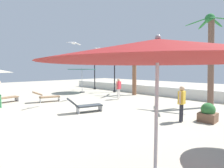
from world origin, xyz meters
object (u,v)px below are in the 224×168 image
at_px(patio_umbrella_3, 158,52).
at_px(lounge_chair_0, 4,97).
at_px(lounge_chair_2, 85,105).
at_px(seagull_0, 98,49).
at_px(seagull_1, 74,43).
at_px(lounge_chair_1, 46,96).
at_px(guest_0, 182,100).
at_px(guest_3, 119,87).
at_px(planter, 208,113).
at_px(palm_tree_1, 134,66).
at_px(lamp_post_2, 95,68).
at_px(lamp_post_1, 115,69).
at_px(palm_tree_0, 211,51).
at_px(patio_umbrella_2, 82,70).

bearing_deg(patio_umbrella_3, lounge_chair_0, 175.39).
bearing_deg(lounge_chair_2, seagull_0, 130.38).
distance_m(seagull_0, seagull_1, 2.87).
xyz_separation_m(lounge_chair_0, lounge_chair_1, (1.71, 2.32, 0.02)).
distance_m(guest_0, seagull_0, 8.09).
height_order(lounge_chair_0, lounge_chair_2, same).
bearing_deg(guest_3, patio_umbrella_3, -44.05).
relative_size(lounge_chair_0, planter, 2.30).
distance_m(lounge_chair_1, guest_3, 5.40).
bearing_deg(seagull_1, lounge_chair_2, -18.35).
height_order(lounge_chair_2, guest_0, guest_0).
bearing_deg(lounge_chair_0, seagull_0, 60.29).
relative_size(guest_3, planter, 1.93).
relative_size(lounge_chair_0, seagull_1, 1.57).
bearing_deg(palm_tree_1, guest_3, -75.57).
relative_size(lamp_post_2, lounge_chair_2, 2.04).
relative_size(lamp_post_1, lamp_post_2, 0.99).
xyz_separation_m(palm_tree_1, seagull_1, (0.26, -6.55, 1.41)).
relative_size(palm_tree_0, lounge_chair_0, 2.92).
relative_size(patio_umbrella_2, patio_umbrella_3, 0.90).
bearing_deg(lamp_post_2, lamp_post_1, -3.86).
xyz_separation_m(guest_0, planter, (0.82, 0.90, -0.59)).
xyz_separation_m(patio_umbrella_3, guest_0, (-2.03, 5.46, -1.60)).
bearing_deg(lounge_chair_0, seagull_1, 36.63).
bearing_deg(lounge_chair_2, lounge_chair_0, -158.84).
height_order(patio_umbrella_3, lounge_chair_0, patio_umbrella_3).
distance_m(lounge_chair_0, guest_0, 11.61).
distance_m(lamp_post_1, seagull_0, 4.70).
height_order(lounge_chair_2, guest_3, guest_3).
relative_size(palm_tree_0, seagull_0, 5.73).
distance_m(palm_tree_0, seagull_0, 7.76).
xyz_separation_m(palm_tree_0, lounge_chair_0, (-10.52, -8.77, -3.08)).
distance_m(lamp_post_1, planter, 11.35).
bearing_deg(lounge_chair_0, guest_3, 55.57).
height_order(lamp_post_2, seagull_0, seagull_0).
xyz_separation_m(palm_tree_1, lounge_chair_1, (-2.22, -7.35, -2.21)).
relative_size(lamp_post_2, planter, 4.71).
height_order(palm_tree_1, lounge_chair_1, palm_tree_1).
relative_size(palm_tree_1, seagull_0, 4.19).
xyz_separation_m(palm_tree_0, guest_0, (0.20, -4.34, -2.50)).
bearing_deg(lamp_post_2, lounge_chair_2, -41.73).
relative_size(patio_umbrella_2, seagull_0, 2.84).
xyz_separation_m(lamp_post_1, lounge_chair_2, (4.97, -7.35, -1.99)).
xyz_separation_m(lounge_chair_1, lounge_chair_2, (4.55, 0.11, -0.02)).
relative_size(lounge_chair_1, lounge_chair_2, 0.98).
bearing_deg(seagull_0, palm_tree_0, 22.12).
height_order(lounge_chair_0, guest_0, guest_0).
bearing_deg(lounge_chair_2, patio_umbrella_3, -27.99).
relative_size(lounge_chair_0, guest_0, 1.22).
xyz_separation_m(palm_tree_1, lounge_chair_0, (-3.92, -9.66, -2.23)).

